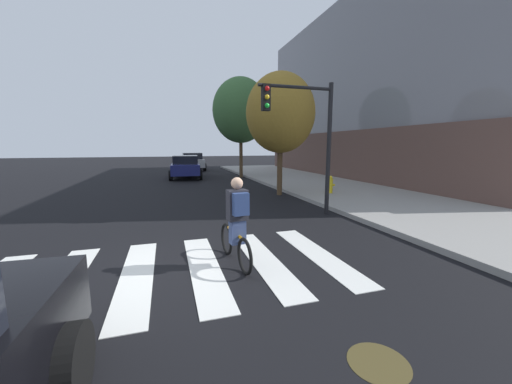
{
  "coord_description": "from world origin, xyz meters",
  "views": [
    {
      "loc": [
        0.08,
        -5.17,
        2.25
      ],
      "look_at": [
        2.34,
        2.13,
        1.03
      ],
      "focal_mm": 20.33,
      "sensor_mm": 36.0,
      "label": 1
    }
  ],
  "objects": [
    {
      "name": "ground_plane",
      "position": [
        0.0,
        0.0,
        0.0
      ],
      "size": [
        120.0,
        120.0,
        0.0
      ],
      "primitive_type": "plane",
      "color": "black"
    },
    {
      "name": "corner_building",
      "position": [
        18.27,
        12.37,
        5.76
      ],
      "size": [
        14.32,
        22.71,
        11.61
      ],
      "color": "brown",
      "rests_on": "ground"
    },
    {
      "name": "crosswalk_stripes",
      "position": [
        -0.5,
        0.0,
        0.01
      ],
      "size": [
        7.6,
        3.38,
        0.01
      ],
      "color": "silver",
      "rests_on": "ground"
    },
    {
      "name": "fire_hydrant",
      "position": [
        7.08,
        6.15,
        0.53
      ],
      "size": [
        0.33,
        0.22,
        0.78
      ],
      "color": "gold",
      "rests_on": "sidewalk"
    },
    {
      "name": "sedan_far",
      "position": [
        2.4,
        22.63,
        0.83
      ],
      "size": [
        2.21,
        4.68,
        1.61
      ],
      "color": "#B7B7BC",
      "rests_on": "ground"
    },
    {
      "name": "traffic_light_near",
      "position": [
        4.29,
        3.17,
        2.86
      ],
      "size": [
        2.47,
        0.28,
        4.2
      ],
      "color": "black",
      "rests_on": "ground"
    },
    {
      "name": "street_tree_mid",
      "position": [
        5.21,
        15.03,
        4.68
      ],
      "size": [
        3.9,
        3.9,
        6.94
      ],
      "color": "#4C3823",
      "rests_on": "ground"
    },
    {
      "name": "street_tree_near",
      "position": [
        5.04,
        7.2,
        3.69
      ],
      "size": [
        3.07,
        3.07,
        5.47
      ],
      "color": "#4C3823",
      "rests_on": "ground"
    },
    {
      "name": "manhole_cover",
      "position": [
        2.11,
        -2.96,
        0.0
      ],
      "size": [
        0.64,
        0.64,
        0.01
      ],
      "primitive_type": "cylinder",
      "color": "#473D1E",
      "rests_on": "ground"
    },
    {
      "name": "sidewalk",
      "position": [
        8.75,
        0.0,
        0.07
      ],
      "size": [
        6.5,
        50.0,
        0.15
      ],
      "primitive_type": "cube",
      "color": "gray",
      "rests_on": "ground"
    },
    {
      "name": "sedan_mid",
      "position": [
        1.38,
        15.89,
        0.82
      ],
      "size": [
        2.4,
        4.69,
        1.58
      ],
      "color": "navy",
      "rests_on": "ground"
    },
    {
      "name": "cyclist",
      "position": [
        1.28,
        -0.08,
        0.84
      ],
      "size": [
        0.38,
        1.71,
        1.69
      ],
      "color": "black",
      "rests_on": "ground"
    }
  ]
}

